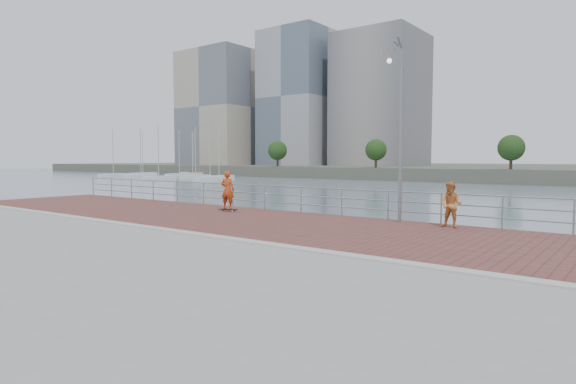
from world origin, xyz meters
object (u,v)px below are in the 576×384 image
Objects in this scene: skateboarder at (228,190)px; bystander at (451,205)px; street_lamp at (396,97)px; guardrail at (364,200)px.

skateboarder reaches higher than bystander.
guardrail is at bearing 150.78° from street_lamp.
guardrail is at bearing 177.60° from skateboarder.
skateboarder reaches higher than guardrail.
street_lamp is 3.73× the size of skateboarder.
guardrail is 6.09m from skateboarder.
bystander is at bearing -12.46° from guardrail.
skateboarder is at bearing -163.68° from guardrail.
street_lamp is 4.08× the size of bystander.
street_lamp is at bearing -171.78° from bystander.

